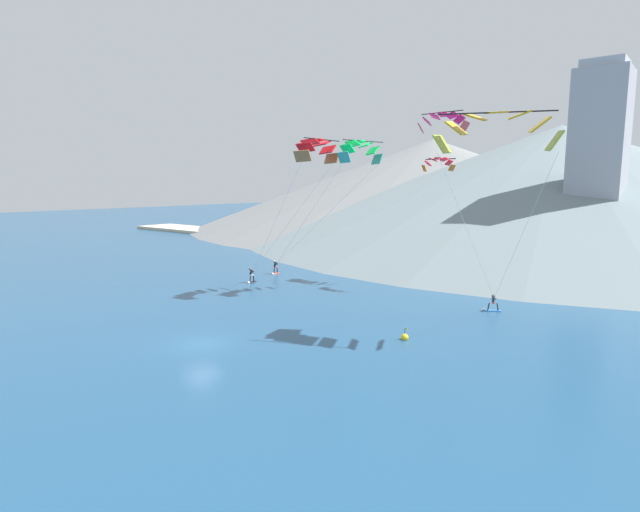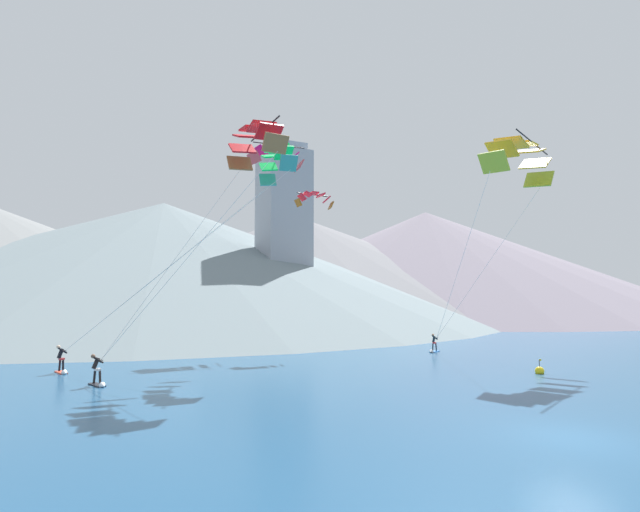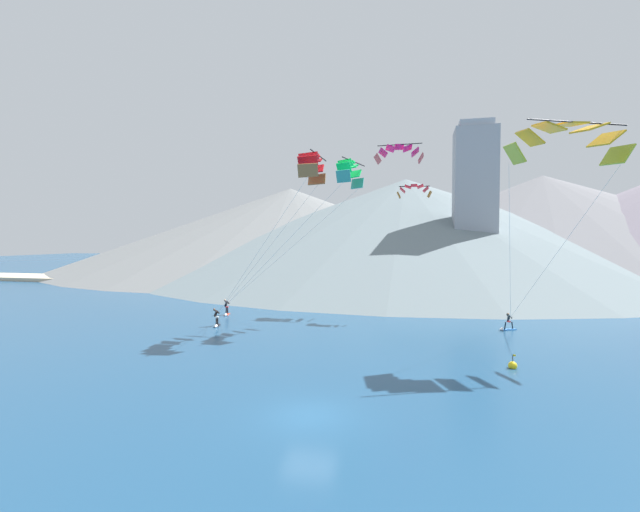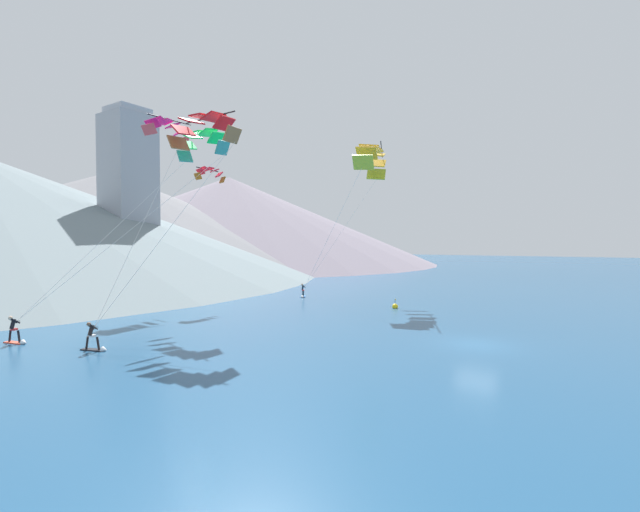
{
  "view_description": "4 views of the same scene",
  "coord_description": "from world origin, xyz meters",
  "px_view_note": "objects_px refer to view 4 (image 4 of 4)",
  "views": [
    {
      "loc": [
        28.56,
        -21.86,
        11.51
      ],
      "look_at": [
        1.31,
        12.2,
        5.22
      ],
      "focal_mm": 28.0,
      "sensor_mm": 36.0,
      "label": 1
    },
    {
      "loc": [
        -15.72,
        -11.68,
        4.86
      ],
      "look_at": [
        -1.8,
        15.47,
        7.3
      ],
      "focal_mm": 28.0,
      "sensor_mm": 36.0,
      "label": 2
    },
    {
      "loc": [
        4.99,
        -19.3,
        8.35
      ],
      "look_at": [
        -3.6,
        17.8,
        6.87
      ],
      "focal_mm": 24.0,
      "sensor_mm": 36.0,
      "label": 3
    },
    {
      "loc": [
        -27.23,
        -6.53,
        6.29
      ],
      "look_at": [
        3.52,
        13.98,
        5.17
      ],
      "focal_mm": 24.0,
      "sensor_mm": 36.0,
      "label": 4
    }
  ],
  "objects_px": {
    "kitesurfer_mid_center": "(16,334)",
    "race_marker_buoy": "(395,307)",
    "kitesurfer_near_trail": "(303,293)",
    "parafoil_kite_near_lead": "(203,127)",
    "kitesurfer_near_lead": "(95,341)",
    "parafoil_kite_distant_high_outer": "(167,127)",
    "parafoil_kite_mid_center": "(200,142)",
    "parafoil_kite_distant_low_drift": "(210,173)",
    "parafoil_kite_near_trail": "(372,158)"
  },
  "relations": [
    {
      "from": "kitesurfer_mid_center",
      "to": "race_marker_buoy",
      "type": "distance_m",
      "value": 30.06
    },
    {
      "from": "kitesurfer_near_trail",
      "to": "parafoil_kite_near_lead",
      "type": "relative_size",
      "value": 0.12
    },
    {
      "from": "kitesurfer_near_trail",
      "to": "kitesurfer_near_lead",
      "type": "bearing_deg",
      "value": -170.45
    },
    {
      "from": "parafoil_kite_distant_high_outer",
      "to": "kitesurfer_near_lead",
      "type": "bearing_deg",
      "value": -137.15
    },
    {
      "from": "parafoil_kite_near_lead",
      "to": "parafoil_kite_mid_center",
      "type": "height_order",
      "value": "parafoil_kite_near_lead"
    },
    {
      "from": "parafoil_kite_near_lead",
      "to": "parafoil_kite_distant_low_drift",
      "type": "relative_size",
      "value": 3.9
    },
    {
      "from": "kitesurfer_near_trail",
      "to": "parafoil_kite_near_lead",
      "type": "height_order",
      "value": "parafoil_kite_near_lead"
    },
    {
      "from": "kitesurfer_near_lead",
      "to": "parafoil_kite_near_lead",
      "type": "relative_size",
      "value": 0.12
    },
    {
      "from": "parafoil_kite_near_trail",
      "to": "race_marker_buoy",
      "type": "distance_m",
      "value": 16.82
    },
    {
      "from": "kitesurfer_mid_center",
      "to": "parafoil_kite_near_trail",
      "type": "height_order",
      "value": "parafoil_kite_near_trail"
    },
    {
      "from": "parafoil_kite_mid_center",
      "to": "kitesurfer_near_trail",
      "type": "bearing_deg",
      "value": -0.86
    },
    {
      "from": "parafoil_kite_near_trail",
      "to": "parafoil_kite_mid_center",
      "type": "distance_m",
      "value": 18.99
    },
    {
      "from": "parafoil_kite_near_lead",
      "to": "parafoil_kite_distant_high_outer",
      "type": "distance_m",
      "value": 16.44
    },
    {
      "from": "parafoil_kite_near_lead",
      "to": "parafoil_kite_distant_high_outer",
      "type": "relative_size",
      "value": 2.47
    },
    {
      "from": "parafoil_kite_mid_center",
      "to": "race_marker_buoy",
      "type": "xyz_separation_m",
      "value": [
        12.87,
        -12.66,
        -14.92
      ]
    },
    {
      "from": "parafoil_kite_distant_low_drift",
      "to": "parafoil_kite_mid_center",
      "type": "bearing_deg",
      "value": -137.01
    },
    {
      "from": "parafoil_kite_near_lead",
      "to": "parafoil_kite_mid_center",
      "type": "relative_size",
      "value": 0.99
    },
    {
      "from": "kitesurfer_near_lead",
      "to": "parafoil_kite_mid_center",
      "type": "relative_size",
      "value": 0.12
    },
    {
      "from": "kitesurfer_near_trail",
      "to": "race_marker_buoy",
      "type": "bearing_deg",
      "value": -98.87
    },
    {
      "from": "kitesurfer_near_trail",
      "to": "parafoil_kite_distant_high_outer",
      "type": "relative_size",
      "value": 0.29
    },
    {
      "from": "kitesurfer_mid_center",
      "to": "parafoil_kite_distant_high_outer",
      "type": "xyz_separation_m",
      "value": [
        18.26,
        9.4,
        18.33
      ]
    },
    {
      "from": "kitesurfer_mid_center",
      "to": "parafoil_kite_mid_center",
      "type": "height_order",
      "value": "parafoil_kite_mid_center"
    },
    {
      "from": "parafoil_kite_mid_center",
      "to": "kitesurfer_near_lead",
      "type": "bearing_deg",
      "value": -158.54
    },
    {
      "from": "kitesurfer_near_lead",
      "to": "parafoil_kite_near_lead",
      "type": "height_order",
      "value": "parafoil_kite_near_lead"
    },
    {
      "from": "parafoil_kite_mid_center",
      "to": "race_marker_buoy",
      "type": "distance_m",
      "value": 23.41
    },
    {
      "from": "parafoil_kite_mid_center",
      "to": "race_marker_buoy",
      "type": "bearing_deg",
      "value": -44.53
    },
    {
      "from": "kitesurfer_mid_center",
      "to": "parafoil_kite_distant_low_drift",
      "type": "relative_size",
      "value": 0.48
    },
    {
      "from": "parafoil_kite_distant_low_drift",
      "to": "parafoil_kite_distant_high_outer",
      "type": "bearing_deg",
      "value": 111.73
    },
    {
      "from": "parafoil_kite_distant_high_outer",
      "to": "parafoil_kite_distant_low_drift",
      "type": "relative_size",
      "value": 1.58
    },
    {
      "from": "parafoil_kite_near_lead",
      "to": "parafoil_kite_near_trail",
      "type": "height_order",
      "value": "parafoil_kite_near_trail"
    },
    {
      "from": "parafoil_kite_near_lead",
      "to": "race_marker_buoy",
      "type": "height_order",
      "value": "parafoil_kite_near_lead"
    },
    {
      "from": "kitesurfer_near_trail",
      "to": "parafoil_kite_near_trail",
      "type": "bearing_deg",
      "value": -71.98
    },
    {
      "from": "parafoil_kite_mid_center",
      "to": "parafoil_kite_distant_high_outer",
      "type": "relative_size",
      "value": 2.49
    },
    {
      "from": "kitesurfer_near_lead",
      "to": "race_marker_buoy",
      "type": "bearing_deg",
      "value": -17.62
    },
    {
      "from": "parafoil_kite_distant_high_outer",
      "to": "race_marker_buoy",
      "type": "bearing_deg",
      "value": -70.04
    },
    {
      "from": "parafoil_kite_near_lead",
      "to": "kitesurfer_near_lead",
      "type": "bearing_deg",
      "value": -173.31
    },
    {
      "from": "parafoil_kite_mid_center",
      "to": "parafoil_kite_distant_high_outer",
      "type": "distance_m",
      "value": 12.08
    },
    {
      "from": "kitesurfer_mid_center",
      "to": "parafoil_kite_near_trail",
      "type": "relative_size",
      "value": 0.12
    },
    {
      "from": "parafoil_kite_near_lead",
      "to": "parafoil_kite_near_trail",
      "type": "relative_size",
      "value": 0.95
    },
    {
      "from": "parafoil_kite_near_trail",
      "to": "race_marker_buoy",
      "type": "relative_size",
      "value": 15.32
    },
    {
      "from": "kitesurfer_near_lead",
      "to": "kitesurfer_near_trail",
      "type": "xyz_separation_m",
      "value": [
        26.86,
        4.52,
        -0.12
      ]
    },
    {
      "from": "kitesurfer_near_trail",
      "to": "parafoil_kite_mid_center",
      "type": "distance_m",
      "value": 20.83
    },
    {
      "from": "kitesurfer_near_trail",
      "to": "kitesurfer_mid_center",
      "type": "height_order",
      "value": "kitesurfer_mid_center"
    },
    {
      "from": "parafoil_kite_near_lead",
      "to": "race_marker_buoy",
      "type": "relative_size",
      "value": 14.52
    },
    {
      "from": "parafoil_kite_mid_center",
      "to": "parafoil_kite_distant_high_outer",
      "type": "bearing_deg",
      "value": 67.22
    },
    {
      "from": "parafoil_kite_distant_low_drift",
      "to": "kitesurfer_mid_center",
      "type": "bearing_deg",
      "value": -166.82
    },
    {
      "from": "parafoil_kite_distant_high_outer",
      "to": "kitesurfer_near_trail",
      "type": "bearing_deg",
      "value": -46.12
    },
    {
      "from": "kitesurfer_near_trail",
      "to": "parafoil_kite_distant_high_outer",
      "type": "height_order",
      "value": "parafoil_kite_distant_high_outer"
    },
    {
      "from": "kitesurfer_near_lead",
      "to": "parafoil_kite_distant_low_drift",
      "type": "bearing_deg",
      "value": 30.03
    },
    {
      "from": "kitesurfer_near_lead",
      "to": "parafoil_kite_mid_center",
      "type": "xyz_separation_m",
      "value": [
        12.06,
        4.74,
        14.52
      ]
    }
  ]
}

